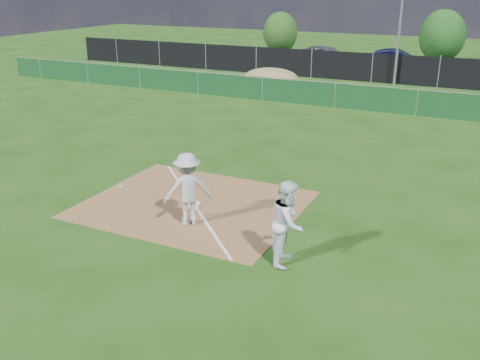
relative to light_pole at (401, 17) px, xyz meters
name	(u,v)px	position (x,y,z in m)	size (l,w,h in m)	color
ground	(301,131)	(-1.50, -12.70, -4.00)	(90.00, 90.00, 0.00)	#1B430E
infield_dirt	(194,204)	(-1.50, -21.70, -3.99)	(6.00, 5.00, 0.02)	brown
foul_line	(194,204)	(-1.50, -21.70, -3.98)	(0.08, 7.00, 0.01)	white
green_fence	(335,96)	(-1.50, -7.70, -3.40)	(44.00, 0.05, 1.20)	#0E3617
dirt_mound	(271,78)	(-6.50, -4.20, -3.42)	(3.38, 2.60, 1.17)	olive
black_fence	(372,68)	(-1.50, 0.30, -3.10)	(46.00, 0.04, 1.80)	black
parking_lot	(387,71)	(-1.50, 5.30, -4.00)	(46.00, 9.00, 0.01)	black
light_pole	(401,17)	(0.00, 0.00, 0.00)	(0.16, 0.16, 8.00)	slate
first_base	(193,205)	(-1.45, -21.83, -3.94)	(0.38, 0.38, 0.08)	silver
play_at_first	(188,189)	(-0.95, -22.88, -3.01)	(2.80, 1.38, 1.94)	silver
runner	(288,223)	(2.13, -23.64, -3.01)	(0.96, 0.75, 1.98)	white
car_left	(325,56)	(-6.04, 5.06, -3.19)	(1.88, 4.68, 1.59)	#A2A5AA
car_mid	(396,60)	(-1.01, 5.75, -3.26)	(1.55, 4.44, 1.46)	black
car_right	(434,67)	(1.77, 3.92, -3.35)	(1.81, 4.44, 1.29)	black
tree_left	(280,32)	(-11.91, 10.65, -2.17)	(3.00, 3.00, 3.56)	#382316
tree_mid	(442,36)	(1.38, 10.53, -1.91)	(3.43, 3.43, 4.07)	#382316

